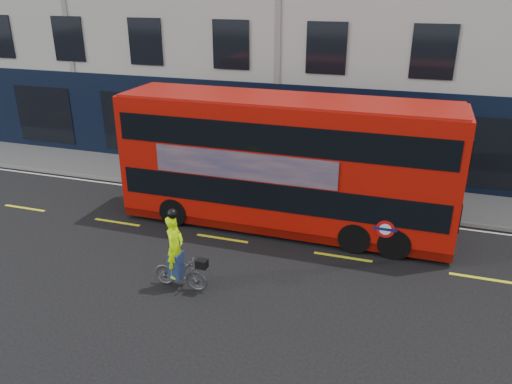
% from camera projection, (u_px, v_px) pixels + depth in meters
% --- Properties ---
extents(ground, '(120.00, 120.00, 0.00)m').
position_uv_depth(ground, '(204.00, 260.00, 15.22)').
color(ground, black).
rests_on(ground, ground).
extents(pavement, '(60.00, 3.00, 0.12)m').
position_uv_depth(pavement, '(266.00, 184.00, 20.92)').
color(pavement, gray).
rests_on(pavement, ground).
extents(kerb, '(60.00, 0.12, 0.13)m').
position_uv_depth(kerb, '(255.00, 197.00, 19.60)').
color(kerb, gray).
rests_on(kerb, ground).
extents(road_edge_line, '(58.00, 0.10, 0.01)m').
position_uv_depth(road_edge_line, '(252.00, 202.00, 19.36)').
color(road_edge_line, silver).
rests_on(road_edge_line, ground).
extents(lane_dashes, '(58.00, 0.12, 0.01)m').
position_uv_depth(lane_dashes, '(222.00, 238.00, 16.54)').
color(lane_dashes, yellow).
rests_on(lane_dashes, ground).
extents(bus, '(11.14, 2.63, 4.48)m').
position_uv_depth(bus, '(285.00, 163.00, 16.58)').
color(bus, '#B51007').
rests_on(bus, ground).
extents(cyclist, '(1.63, 0.66, 2.38)m').
position_uv_depth(cyclist, '(178.00, 261.00, 13.56)').
color(cyclist, '#4F5154').
rests_on(cyclist, ground).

